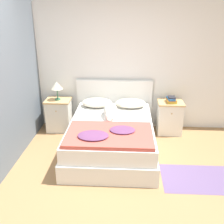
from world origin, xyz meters
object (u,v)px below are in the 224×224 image
Objects in this scene: nightstand_right at (170,117)px; table_lamp at (57,86)px; pillow_left at (97,103)px; bed at (111,137)px; dog at (110,111)px; book_stack at (171,100)px; nightstand_left at (59,115)px; pillow_right at (130,103)px.

nightstand_right is 1.80× the size of table_lamp.
nightstand_right is at bearing 1.75° from pillow_left.
bed is at bearing -66.30° from pillow_left.
bed is at bearing -35.54° from table_lamp.
book_stack is at bearing 24.73° from dog.
dog reaches higher than bed.
book_stack is (1.08, 0.50, 0.05)m from dog.
dog is (-0.03, 0.23, 0.36)m from bed.
dog is (1.02, -0.52, 0.30)m from nightstand_left.
nightstand_right is at bearing 0.00° from nightstand_left.
dog is 1.17m from table_lamp.
pillow_right is at bearing 54.24° from dog.
pillow_left reaches higher than nightstand_right.
book_stack is at bearing 1.90° from pillow_right.
nightstand_right is (1.05, 0.75, 0.06)m from bed.
table_lamp reaches higher than nightstand_left.
book_stack is at bearing -83.16° from nightstand_right.
nightstand_left is 0.57m from table_lamp.
pillow_left is at bearing -178.25° from nightstand_right.
nightstand_left is at bearing 178.25° from pillow_right.
pillow_right is (1.36, -0.04, 0.28)m from nightstand_left.
pillow_right is at bearing 66.30° from bed.
dog is (-1.08, -0.52, 0.30)m from nightstand_right.
nightstand_right is at bearing 3.23° from pillow_right.
pillow_right is 0.85× the size of dog.
pillow_right is at bearing -178.10° from book_stack.
pillow_left and pillow_right have the same top height.
bed is 3.42× the size of pillow_right.
nightstand_left is 2.53× the size of book_stack.
pillow_right is 1.63× the size of table_lamp.
dog is at bearing -125.76° from pillow_right.
pillow_left reaches higher than bed.
nightstand_left is 1.11× the size of pillow_right.
bed is at bearing -113.70° from pillow_right.
nightstand_left and nightstand_right have the same top height.
dog is (-0.34, -0.47, 0.02)m from pillow_right.
book_stack reaches higher than pillow_left.
nightstand_right is 0.94× the size of dog.
bed is 3.42× the size of pillow_left.
table_lamp reaches higher than nightstand_right.
dog reaches higher than pillow_left.
bed is at bearing -35.52° from nightstand_left.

